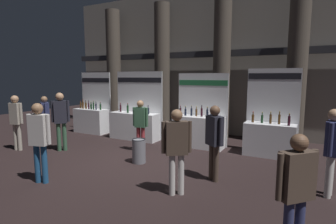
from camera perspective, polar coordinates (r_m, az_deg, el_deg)
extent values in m
plane|color=black|center=(7.59, -7.31, -10.40)|extent=(24.68, 24.68, 0.00)
cube|color=gray|center=(11.40, 6.41, 10.47)|extent=(12.34, 0.25, 5.81)
cube|color=#2D2D33|center=(11.13, 5.84, 12.04)|extent=(12.34, 0.20, 0.24)
cylinder|color=#51473D|center=(12.59, -11.43, 8.78)|extent=(0.63, 0.63, 5.23)
cylinder|color=#51473D|center=(11.17, -1.28, 9.08)|extent=(0.63, 0.63, 5.23)
cylinder|color=#51473D|center=(10.19, 11.31, 9.06)|extent=(0.63, 0.63, 5.23)
cylinder|color=#51473D|center=(9.77, 25.71, 8.52)|extent=(0.63, 0.63, 5.23)
cube|color=white|center=(11.58, -15.99, -1.81)|extent=(1.45, 0.60, 0.99)
cube|color=white|center=(11.73, -14.98, 2.04)|extent=(1.52, 0.04, 2.49)
cube|color=black|center=(11.66, -15.22, 6.55)|extent=(1.48, 0.01, 0.18)
cylinder|color=#472D14|center=(11.90, -18.06, 1.32)|extent=(0.06, 0.06, 0.23)
cylinder|color=#472D14|center=(11.88, -18.09, 2.02)|extent=(0.03, 0.03, 0.06)
cylinder|color=red|center=(11.88, -18.10, 2.21)|extent=(0.03, 0.03, 0.02)
cylinder|color=#472D14|center=(11.73, -17.63, 1.36)|extent=(0.07, 0.07, 0.27)
cylinder|color=#472D14|center=(11.72, -17.66, 2.23)|extent=(0.03, 0.03, 0.08)
cylinder|color=red|center=(11.71, -17.67, 2.48)|extent=(0.03, 0.03, 0.02)
cylinder|color=#472D14|center=(11.63, -17.05, 1.28)|extent=(0.07, 0.07, 0.25)
cylinder|color=#472D14|center=(11.61, -17.08, 2.11)|extent=(0.03, 0.03, 0.08)
cylinder|color=black|center=(11.61, -17.09, 2.36)|extent=(0.03, 0.03, 0.02)
cylinder|color=black|center=(11.52, -16.50, 1.22)|extent=(0.06, 0.06, 0.25)
cylinder|color=black|center=(11.50, -16.53, 2.06)|extent=(0.03, 0.03, 0.09)
cylinder|color=black|center=(11.50, -16.55, 2.32)|extent=(0.03, 0.03, 0.02)
cylinder|color=#19381E|center=(11.38, -16.02, 1.11)|extent=(0.07, 0.07, 0.22)
cylinder|color=#19381E|center=(11.36, -16.05, 1.87)|extent=(0.03, 0.03, 0.08)
cylinder|color=gold|center=(11.36, -16.06, 2.11)|extent=(0.03, 0.03, 0.02)
cylinder|color=#19381E|center=(11.27, -15.55, 1.18)|extent=(0.06, 0.06, 0.27)
cylinder|color=#19381E|center=(11.25, -15.58, 2.05)|extent=(0.03, 0.03, 0.07)
cylinder|color=gold|center=(11.25, -15.59, 2.27)|extent=(0.03, 0.03, 0.02)
cylinder|color=black|center=(11.16, -15.04, 1.08)|extent=(0.06, 0.06, 0.25)
cylinder|color=black|center=(11.14, -15.07, 1.88)|extent=(0.03, 0.03, 0.07)
cylinder|color=black|center=(11.14, -15.08, 2.11)|extent=(0.03, 0.03, 0.02)
cylinder|color=#19381E|center=(11.11, -14.16, 1.04)|extent=(0.07, 0.07, 0.23)
cylinder|color=#19381E|center=(11.10, -14.19, 1.81)|extent=(0.03, 0.03, 0.07)
cylinder|color=red|center=(11.09, -14.19, 2.04)|extent=(0.03, 0.03, 0.02)
cube|color=white|center=(10.05, -7.13, -2.98)|extent=(1.89, 0.60, 0.99)
cube|color=white|center=(10.22, -6.11, 1.52)|extent=(1.99, 0.04, 2.51)
cube|color=black|center=(10.14, -6.26, 6.77)|extent=(1.93, 0.01, 0.18)
cylinder|color=black|center=(10.37, -10.06, 0.77)|extent=(0.06, 0.06, 0.26)
cylinder|color=black|center=(10.35, -10.08, 1.66)|extent=(0.03, 0.03, 0.07)
cylinder|color=red|center=(10.34, -10.08, 1.89)|extent=(0.03, 0.03, 0.02)
cylinder|color=#19381E|center=(10.01, -8.56, 0.59)|extent=(0.07, 0.07, 0.27)
cylinder|color=#19381E|center=(9.99, -8.58, 1.56)|extent=(0.03, 0.03, 0.07)
cylinder|color=red|center=(9.99, -8.59, 1.80)|extent=(0.03, 0.03, 0.02)
cylinder|color=#472D14|center=(9.77, -6.32, 0.37)|extent=(0.08, 0.08, 0.24)
cylinder|color=#472D14|center=(9.75, -6.34, 1.33)|extent=(0.03, 0.03, 0.09)
cylinder|color=black|center=(9.75, -6.34, 1.64)|extent=(0.03, 0.03, 0.02)
cylinder|color=black|center=(9.53, -4.22, 0.18)|extent=(0.07, 0.07, 0.23)
cylinder|color=black|center=(9.51, -4.23, 1.12)|extent=(0.03, 0.03, 0.09)
cylinder|color=black|center=(9.51, -4.23, 1.43)|extent=(0.03, 0.03, 0.02)
cube|color=white|center=(8.94, 6.46, -4.20)|extent=(1.67, 0.60, 1.02)
cube|color=white|center=(9.13, 7.30, 0.53)|extent=(1.75, 0.04, 2.43)
cube|color=#1E6638|center=(9.04, 7.35, 6.17)|extent=(1.70, 0.01, 0.18)
cylinder|color=black|center=(9.08, 2.63, 0.10)|extent=(0.06, 0.06, 0.24)
cylinder|color=black|center=(9.07, 2.64, 1.05)|extent=(0.03, 0.03, 0.06)
cylinder|color=red|center=(9.06, 2.64, 1.30)|extent=(0.03, 0.03, 0.02)
cylinder|color=black|center=(9.01, 3.73, -0.05)|extent=(0.07, 0.07, 0.22)
cylinder|color=black|center=(8.99, 3.74, 0.91)|extent=(0.03, 0.03, 0.08)
cylinder|color=gold|center=(8.99, 3.74, 1.23)|extent=(0.03, 0.03, 0.02)
cylinder|color=black|center=(8.98, 5.00, -0.01)|extent=(0.06, 0.06, 0.24)
cylinder|color=black|center=(8.96, 5.01, 1.01)|extent=(0.03, 0.03, 0.08)
cylinder|color=gold|center=(8.96, 5.01, 1.32)|extent=(0.03, 0.03, 0.02)
cylinder|color=#472D14|center=(8.92, 6.04, -0.12)|extent=(0.06, 0.06, 0.23)
cylinder|color=#472D14|center=(8.90, 6.05, 0.86)|extent=(0.03, 0.03, 0.07)
cylinder|color=gold|center=(8.89, 6.06, 1.16)|extent=(0.03, 0.03, 0.02)
cylinder|color=black|center=(8.84, 7.17, -0.08)|extent=(0.07, 0.07, 0.27)
cylinder|color=black|center=(8.82, 7.19, 1.07)|extent=(0.03, 0.03, 0.09)
cylinder|color=black|center=(8.81, 7.19, 1.40)|extent=(0.03, 0.03, 0.02)
cylinder|color=black|center=(8.75, 8.34, -0.29)|extent=(0.07, 0.07, 0.24)
cylinder|color=black|center=(8.73, 8.36, 0.75)|extent=(0.03, 0.03, 0.08)
cylinder|color=gold|center=(8.72, 8.37, 1.07)|extent=(0.03, 0.03, 0.02)
cylinder|color=black|center=(8.58, 9.19, -0.41)|extent=(0.07, 0.07, 0.26)
cylinder|color=black|center=(8.56, 9.21, 0.70)|extent=(0.03, 0.03, 0.08)
cylinder|color=gold|center=(8.55, 9.22, 1.02)|extent=(0.03, 0.03, 0.02)
cylinder|color=black|center=(8.54, 10.35, -0.43)|extent=(0.07, 0.07, 0.27)
cylinder|color=black|center=(8.51, 10.37, 0.73)|extent=(0.03, 0.03, 0.07)
cylinder|color=gold|center=(8.51, 10.38, 1.03)|extent=(0.03, 0.03, 0.02)
cube|color=white|center=(8.44, 20.72, -5.57)|extent=(1.42, 0.60, 0.97)
cube|color=white|center=(8.63, 21.26, 0.09)|extent=(1.50, 0.04, 2.57)
cube|color=black|center=(8.54, 21.59, 7.09)|extent=(1.45, 0.01, 0.18)
cylinder|color=#472D14|center=(8.41, 17.58, -1.30)|extent=(0.07, 0.07, 0.23)
cylinder|color=#472D14|center=(8.39, 17.63, -0.27)|extent=(0.03, 0.03, 0.07)
cylinder|color=red|center=(8.38, 17.64, 0.03)|extent=(0.03, 0.03, 0.02)
cylinder|color=#19381E|center=(8.38, 19.35, -1.41)|extent=(0.07, 0.07, 0.23)
cylinder|color=#19381E|center=(8.36, 19.40, -0.36)|extent=(0.03, 0.03, 0.08)
cylinder|color=gold|center=(8.35, 19.41, -0.04)|extent=(0.03, 0.03, 0.02)
cylinder|color=#472D14|center=(8.34, 20.95, -1.41)|extent=(0.07, 0.07, 0.27)
cylinder|color=#472D14|center=(8.31, 21.00, -0.28)|extent=(0.03, 0.03, 0.07)
cylinder|color=gold|center=(8.31, 21.02, 0.00)|extent=(0.03, 0.03, 0.02)
cylinder|color=#472D14|center=(8.34, 22.56, -1.46)|extent=(0.07, 0.07, 0.28)
cylinder|color=#472D14|center=(8.31, 22.62, -0.25)|extent=(0.03, 0.03, 0.08)
cylinder|color=gold|center=(8.31, 22.64, 0.08)|extent=(0.03, 0.03, 0.02)
cylinder|color=black|center=(8.20, 24.33, -1.74)|extent=(0.07, 0.07, 0.27)
cylinder|color=black|center=(8.17, 24.39, -0.61)|extent=(0.03, 0.03, 0.06)
cylinder|color=gold|center=(8.17, 24.40, -0.33)|extent=(0.03, 0.03, 0.02)
cylinder|color=slate|center=(7.39, -6.21, -8.30)|extent=(0.37, 0.37, 0.63)
torus|color=black|center=(7.31, -6.25, -5.81)|extent=(0.36, 0.36, 0.02)
cylinder|color=navy|center=(6.57, -24.76, -10.04)|extent=(0.12, 0.12, 0.85)
cylinder|color=navy|center=(6.68, -26.01, -9.83)|extent=(0.12, 0.12, 0.85)
cube|color=silver|center=(6.44, -25.78, -3.42)|extent=(0.43, 0.31, 0.68)
sphere|color=#8C6647|center=(6.38, -26.03, 0.65)|extent=(0.23, 0.23, 0.23)
cylinder|color=silver|center=(6.29, -24.07, -3.42)|extent=(0.08, 0.08, 0.64)
cylinder|color=silver|center=(6.59, -27.44, -3.14)|extent=(0.08, 0.08, 0.64)
cube|color=#47382D|center=(3.83, 25.73, -12.08)|extent=(0.45, 0.46, 0.63)
sphere|color=brown|center=(3.71, 26.12, -5.84)|extent=(0.22, 0.22, 0.22)
cylinder|color=#47382D|center=(4.01, 28.56, -11.13)|extent=(0.08, 0.08, 0.60)
cylinder|color=#47382D|center=(3.65, 22.64, -12.63)|extent=(0.08, 0.08, 0.60)
cylinder|color=#33563D|center=(9.11, -22.18, -4.96)|extent=(0.12, 0.12, 0.88)
cylinder|color=#33563D|center=(9.10, -21.11, -4.92)|extent=(0.12, 0.12, 0.88)
cube|color=#23232D|center=(8.97, -21.90, 0.01)|extent=(0.41, 0.42, 0.70)
sphere|color=tan|center=(8.92, -22.05, 3.05)|extent=(0.24, 0.24, 0.24)
cylinder|color=#23232D|center=(8.99, -23.37, 0.06)|extent=(0.08, 0.08, 0.66)
cylinder|color=#23232D|center=(8.96, -20.43, 0.18)|extent=(0.08, 0.08, 0.66)
cylinder|color=maroon|center=(8.40, -5.34, -5.83)|extent=(0.12, 0.12, 0.77)
cylinder|color=maroon|center=(8.46, -6.29, -5.75)|extent=(0.12, 0.12, 0.77)
cube|color=#33563D|center=(8.29, -5.88, -1.13)|extent=(0.36, 0.26, 0.61)
sphere|color=#8C6647|center=(8.24, -5.92, 1.75)|extent=(0.21, 0.21, 0.21)
cylinder|color=#33563D|center=(8.21, -4.52, -1.09)|extent=(0.08, 0.08, 0.58)
cylinder|color=#33563D|center=(8.37, -7.21, -0.95)|extent=(0.08, 0.08, 0.58)
cylinder|color=#ADA393|center=(10.42, -24.42, -3.80)|extent=(0.12, 0.12, 0.79)
cylinder|color=#ADA393|center=(10.60, -24.54, -3.62)|extent=(0.12, 0.12, 0.79)
cube|color=navy|center=(10.40, -24.70, 0.12)|extent=(0.50, 0.44, 0.63)
sphere|color=#8C6647|center=(10.36, -24.84, 2.47)|extent=(0.22, 0.22, 0.22)
cylinder|color=navy|center=(10.14, -24.54, 0.04)|extent=(0.08, 0.08, 0.59)
cylinder|color=navy|center=(10.65, -24.87, 0.36)|extent=(0.08, 0.08, 0.59)
cylinder|color=silver|center=(6.14, 30.97, -11.77)|extent=(0.12, 0.12, 0.83)
cylinder|color=silver|center=(6.31, 31.19, -11.29)|extent=(0.12, 0.12, 0.83)
cube|color=navy|center=(6.03, 31.58, -4.78)|extent=(0.28, 0.41, 0.66)
sphere|color=tan|center=(5.96, 31.88, -0.54)|extent=(0.23, 0.23, 0.23)
cylinder|color=navy|center=(5.80, 31.30, -5.05)|extent=(0.08, 0.08, 0.63)
cylinder|color=navy|center=(6.26, 31.86, -4.23)|extent=(0.08, 0.08, 0.63)
cylinder|color=#ADA393|center=(9.82, -29.64, -4.64)|extent=(0.12, 0.12, 0.84)
cylinder|color=#ADA393|center=(9.72, -29.02, -4.72)|extent=(0.12, 0.12, 0.84)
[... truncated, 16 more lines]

